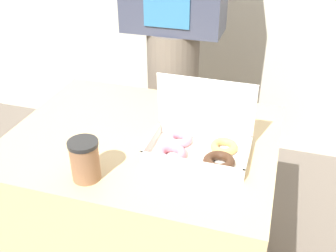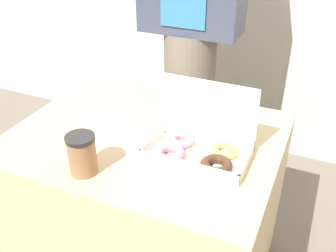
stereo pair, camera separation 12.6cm
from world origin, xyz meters
TOP-DOWN VIEW (x-y plane):
  - table at (0.00, 0.00)m, footprint 0.95×0.74m
  - donut_box at (0.22, -0.05)m, footprint 0.33×0.22m
  - coffee_cup at (-0.08, -0.27)m, footprint 0.09×0.09m
  - person_customer at (-0.06, 0.60)m, footprint 0.45×0.25m

SIDE VIEW (x-z plane):
  - table at x=0.00m, z-range 0.00..0.71m
  - donut_box at x=0.22m, z-range 0.63..0.87m
  - coffee_cup at x=-0.08m, z-range 0.71..0.84m
  - person_customer at x=-0.06m, z-range 0.05..1.75m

